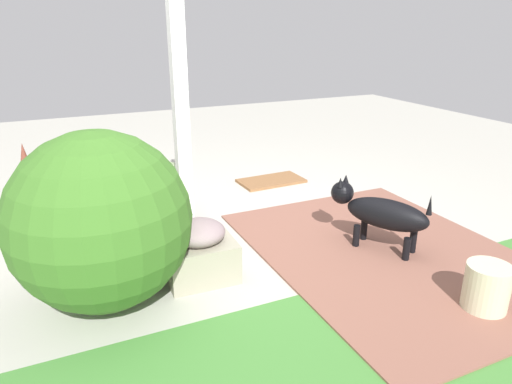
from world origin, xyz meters
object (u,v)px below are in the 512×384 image
at_px(terracotta_pot_broad, 102,191).
at_px(dog, 380,212).
at_px(stone_planter_nearest, 164,190).
at_px(stone_planter_mid, 199,251).
at_px(doormat, 271,181).
at_px(ceramic_urn, 486,288).
at_px(round_shrub, 100,221).
at_px(terracotta_pot_spiky, 29,187).
at_px(porch_pillar, 181,113).

distance_m(terracotta_pot_broad, dog, 2.44).
distance_m(stone_planter_nearest, stone_planter_mid, 1.20).
bearing_deg(terracotta_pot_broad, doormat, -174.33).
bearing_deg(ceramic_urn, round_shrub, -27.35).
xyz_separation_m(dog, doormat, (0.03, -1.79, -0.30)).
bearing_deg(terracotta_pot_spiky, dog, 146.14).
xyz_separation_m(stone_planter_nearest, doormat, (-1.29, -0.42, -0.22)).
bearing_deg(stone_planter_mid, ceramic_urn, 142.71).
xyz_separation_m(stone_planter_mid, terracotta_pot_broad, (0.45, -1.43, 0.03)).
bearing_deg(dog, terracotta_pot_broad, -41.26).
height_order(round_shrub, ceramic_urn, round_shrub).
relative_size(porch_pillar, ceramic_urn, 6.71).
xyz_separation_m(stone_planter_nearest, terracotta_pot_broad, (0.51, -0.24, -0.01)).
xyz_separation_m(terracotta_pot_broad, doormat, (-1.80, -0.18, -0.21)).
distance_m(stone_planter_nearest, terracotta_pot_spiky, 1.13).
distance_m(porch_pillar, round_shrub, 1.15).
bearing_deg(ceramic_urn, terracotta_pot_broad, -53.16).
distance_m(porch_pillar, terracotta_pot_broad, 1.22).
bearing_deg(round_shrub, dog, 176.10).
relative_size(stone_planter_mid, terracotta_pot_spiky, 0.66).
xyz_separation_m(terracotta_pot_spiky, doormat, (-2.38, -0.17, -0.33)).
distance_m(stone_planter_nearest, round_shrub, 1.44).
relative_size(stone_planter_mid, ceramic_urn, 1.59).
relative_size(stone_planter_mid, terracotta_pot_broad, 1.25).
bearing_deg(stone_planter_nearest, ceramic_urn, 121.15).
relative_size(porch_pillar, round_shrub, 1.86).
bearing_deg(terracotta_pot_spiky, doormat, -176.01).
relative_size(stone_planter_nearest, round_shrub, 0.45).
relative_size(stone_planter_nearest, doormat, 0.70).
distance_m(terracotta_pot_spiky, terracotta_pot_broad, 0.60).
distance_m(stone_planter_nearest, terracotta_pot_broad, 0.56).
height_order(porch_pillar, round_shrub, porch_pillar).
distance_m(stone_planter_mid, round_shrub, 0.71).
height_order(round_shrub, doormat, round_shrub).
bearing_deg(terracotta_pot_broad, terracotta_pot_spiky, -1.27).
relative_size(porch_pillar, dog, 2.76).
distance_m(dog, doormat, 1.81).
relative_size(round_shrub, terracotta_pot_broad, 2.85).
distance_m(dog, ceramic_urn, 0.95).
height_order(porch_pillar, stone_planter_nearest, porch_pillar).
xyz_separation_m(porch_pillar, ceramic_urn, (-1.34, 1.81, -0.87)).
bearing_deg(terracotta_pot_spiky, stone_planter_nearest, 167.09).
bearing_deg(ceramic_urn, terracotta_pot_spiky, -45.78).
bearing_deg(stone_planter_mid, dog, 172.87).
height_order(terracotta_pot_spiky, terracotta_pot_broad, terracotta_pot_spiky).
height_order(terracotta_pot_broad, dog, dog).
bearing_deg(porch_pillar, terracotta_pot_broad, -52.08).
bearing_deg(dog, stone_planter_nearest, -46.06).
bearing_deg(terracotta_pot_spiky, ceramic_urn, 134.22).
distance_m(round_shrub, doormat, 2.62).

